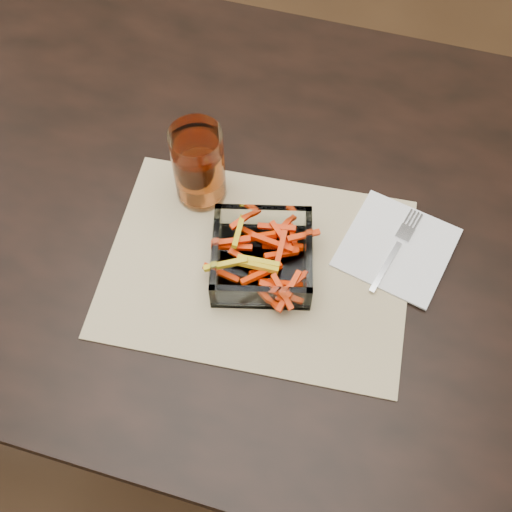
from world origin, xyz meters
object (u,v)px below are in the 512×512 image
(dining_table, at_px, (219,225))
(glass_bowl, at_px, (262,258))
(tumbler, at_px, (199,167))
(fork, at_px, (397,247))

(dining_table, relative_size, glass_bowl, 9.13)
(tumbler, bearing_deg, fork, -3.19)
(glass_bowl, xyz_separation_m, fork, (0.19, 0.09, -0.02))
(dining_table, distance_m, tumbler, 0.16)
(tumbler, xyz_separation_m, fork, (0.32, -0.02, -0.06))
(glass_bowl, distance_m, fork, 0.21)
(dining_table, distance_m, fork, 0.31)
(glass_bowl, bearing_deg, fork, 24.28)
(glass_bowl, relative_size, fork, 1.08)
(fork, bearing_deg, tumbler, -168.34)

